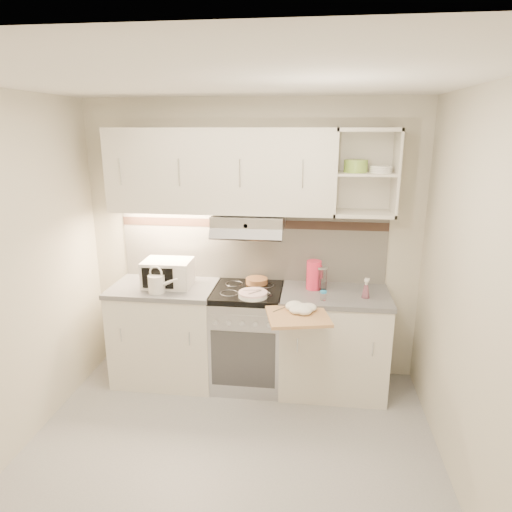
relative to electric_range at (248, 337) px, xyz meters
The scene contains 17 objects.
ground 1.19m from the electric_range, 90.00° to the right, with size 3.00×3.00×0.00m, color #9A9A9D.
room_shell 1.39m from the electric_range, 89.81° to the right, with size 3.04×2.84×2.52m.
base_cabinet_left 0.75m from the electric_range, behind, with size 0.90×0.60×0.86m, color silver.
worktop_left 0.86m from the electric_range, behind, with size 0.92×0.62×0.04m, color slate.
base_cabinet_right 0.75m from the electric_range, ahead, with size 0.90×0.60×0.86m, color silver.
worktop_right 0.86m from the electric_range, ahead, with size 0.92×0.62×0.04m, color slate.
electric_range is the anchor object (origin of this frame).
microwave 0.91m from the electric_range, behind, with size 0.42×0.32×0.23m.
watering_can 0.93m from the electric_range, 166.96° to the right, with size 0.27×0.14×0.23m.
plate_stack 0.51m from the electric_range, 68.80° to the right, with size 0.24×0.24×0.05m.
bread_loaf 0.50m from the electric_range, 69.50° to the left, with size 0.19×0.19×0.05m, color #AF8050.
pink_pitcher 0.81m from the electric_range, ahead, with size 0.14×0.13×0.25m.
glass_jar 0.84m from the electric_range, ahead, with size 0.11×0.11×0.21m.
spice_jar 0.83m from the electric_range, 15.33° to the right, with size 0.05×0.05×0.08m.
spray_bottle 1.12m from the electric_range, ahead, with size 0.07×0.07×0.18m.
cutting_board 0.78m from the electric_range, 46.32° to the right, with size 0.45×0.41×0.02m, color tan.
dish_towel 0.80m from the electric_range, 43.39° to the right, with size 0.26×0.22×0.07m, color silver, non-canonical shape.
Camera 1 is at (0.53, -2.58, 2.25)m, focal length 32.00 mm.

